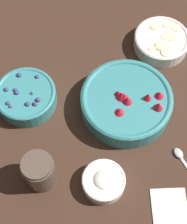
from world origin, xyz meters
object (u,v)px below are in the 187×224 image
bowl_blueberries (26,96)px  bowl_strawberries (127,102)px  bowl_bananas (161,41)px  bowl_cream (104,181)px  jar_chocolate (39,172)px

bowl_blueberries → bowl_strawberries: bearing=83.0°
bowl_strawberries → bowl_bananas: 0.25m
bowl_bananas → bowl_blueberries: bearing=-66.3°
bowl_strawberries → bowl_blueberries: 0.28m
bowl_strawberries → bowl_blueberries: size_ratio=1.49×
bowl_bananas → bowl_cream: 0.48m
bowl_bananas → jar_chocolate: bearing=-41.8°
bowl_blueberries → bowl_bananas: (-0.18, 0.41, -0.00)m
bowl_cream → jar_chocolate: bearing=-99.1°
bowl_strawberries → bowl_blueberries: bowl_strawberries is taller
bowl_strawberries → bowl_bananas: (-0.21, 0.13, -0.01)m
bowl_bananas → jar_chocolate: size_ratio=1.60×
bowl_cream → bowl_bananas: bearing=154.8°
bowl_bananas → bowl_cream: (0.43, -0.20, -0.00)m
bowl_strawberries → bowl_cream: bearing=-19.2°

